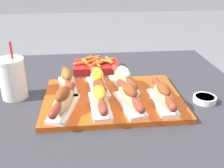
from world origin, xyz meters
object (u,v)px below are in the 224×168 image
object	(u,v)px
hot_dog_0	(63,100)
hot_dog_5	(98,80)
hot_dog_4	(67,80)
serving_tray	(113,99)
drink_cup	(13,78)
hot_dog_3	(163,95)
fries_basket	(96,66)
hot_dog_1	(100,98)
hot_dog_2	(129,96)
sauce_bowl	(205,99)
hot_dog_6	(124,78)

from	to	relation	value
hot_dog_0	hot_dog_5	xyz separation A→B (m)	(0.12, 0.15, 0.00)
hot_dog_4	hot_dog_5	distance (m)	0.11
serving_tray	drink_cup	distance (m)	0.36
hot_dog_3	fries_basket	distance (m)	0.42
hot_dog_1	fries_basket	bearing A→B (deg)	89.26
serving_tray	hot_dog_4	size ratio (longest dim) A/B	2.15
hot_dog_0	hot_dog_5	size ratio (longest dim) A/B	0.98
hot_dog_2	sauce_bowl	distance (m)	0.28
hot_dog_3	hot_dog_5	size ratio (longest dim) A/B	1.01
hot_dog_0	hot_dog_3	world-z (taller)	hot_dog_0
drink_cup	hot_dog_5	bearing A→B (deg)	0.40
hot_dog_1	drink_cup	distance (m)	0.33
sauce_bowl	fries_basket	distance (m)	0.50
hot_dog_1	hot_dog_3	world-z (taller)	same
hot_dog_4	sauce_bowl	distance (m)	0.50
hot_dog_5	hot_dog_3	bearing A→B (deg)	-33.39
hot_dog_3	hot_dog_6	xyz separation A→B (m)	(-0.11, 0.15, 0.00)
fries_basket	hot_dog_5	bearing A→B (deg)	-90.96
serving_tray	hot_dog_5	size ratio (longest dim) A/B	2.15
hot_dog_3	hot_dog_1	bearing A→B (deg)	-179.18
hot_dog_0	hot_dog_1	size ratio (longest dim) A/B	0.98
hot_dog_0	hot_dog_5	bearing A→B (deg)	51.37
sauce_bowl	fries_basket	world-z (taller)	fries_basket
hot_dog_0	sauce_bowl	distance (m)	0.49
hot_dog_6	hot_dog_1	bearing A→B (deg)	-123.25
hot_dog_0	hot_dog_6	size ratio (longest dim) A/B	1.00
serving_tray	fries_basket	xyz separation A→B (m)	(-0.04, 0.30, 0.01)
drink_cup	hot_dog_3	bearing A→B (deg)	-14.83
hot_dog_0	sauce_bowl	xyz separation A→B (m)	(0.49, 0.04, -0.04)
hot_dog_3	hot_dog_5	world-z (taller)	hot_dog_5
sauce_bowl	drink_cup	world-z (taller)	drink_cup
fries_basket	drink_cup	bearing A→B (deg)	-142.85
hot_dog_4	sauce_bowl	bearing A→B (deg)	-13.64
sauce_bowl	hot_dog_1	bearing A→B (deg)	-174.69
hot_dog_3	drink_cup	xyz separation A→B (m)	(-0.51, 0.14, 0.02)
hot_dog_1	fries_basket	xyz separation A→B (m)	(0.00, 0.37, -0.03)
hot_dog_1	hot_dog_6	world-z (taller)	hot_dog_6
hot_dog_3	fries_basket	bearing A→B (deg)	119.11
hot_dog_5	sauce_bowl	distance (m)	0.39
hot_dog_0	hot_dog_5	distance (m)	0.19
hot_dog_4	hot_dog_0	bearing A→B (deg)	-91.21
hot_dog_3	serving_tray	bearing A→B (deg)	157.04
serving_tray	sauce_bowl	bearing A→B (deg)	-6.44
fries_basket	hot_dog_4	bearing A→B (deg)	-118.08
drink_cup	hot_dog_6	bearing A→B (deg)	1.75
drink_cup	hot_dog_1	bearing A→B (deg)	-24.63
hot_dog_0	hot_dog_1	world-z (taller)	hot_dog_0
drink_cup	fries_basket	bearing A→B (deg)	37.15
hot_dog_4	drink_cup	xyz separation A→B (m)	(-0.19, -0.01, 0.02)
hot_dog_0	serving_tray	bearing A→B (deg)	24.80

